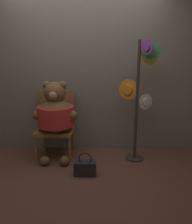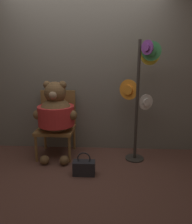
% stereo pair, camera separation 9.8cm
% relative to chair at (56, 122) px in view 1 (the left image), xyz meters
% --- Properties ---
extents(ground_plane, '(14.00, 14.00, 0.00)m').
position_rel_chair_xyz_m(ground_plane, '(0.40, -0.33, -0.52)').
color(ground_plane, brown).
extents(wall_back, '(8.00, 0.10, 2.74)m').
position_rel_chair_xyz_m(wall_back, '(0.40, 0.28, 0.85)').
color(wall_back, slate).
rests_on(wall_back, ground_plane).
extents(chair, '(0.56, 0.53, 1.00)m').
position_rel_chair_xyz_m(chair, '(0.00, 0.00, 0.00)').
color(chair, olive).
rests_on(chair, ground_plane).
extents(teddy_bear, '(0.65, 0.58, 1.19)m').
position_rel_chair_xyz_m(teddy_bear, '(0.04, -0.18, 0.19)').
color(teddy_bear, brown).
rests_on(teddy_bear, ground_plane).
extents(hat_display_rack, '(0.54, 0.35, 1.75)m').
position_rel_chair_xyz_m(hat_display_rack, '(1.26, -0.15, 0.54)').
color(hat_display_rack, '#332D28').
rests_on(hat_display_rack, ground_plane).
extents(handbag_on_ground, '(0.29, 0.14, 0.32)m').
position_rel_chair_xyz_m(handbag_on_ground, '(0.50, -0.67, -0.42)').
color(handbag_on_ground, '#232328').
rests_on(handbag_on_ground, ground_plane).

